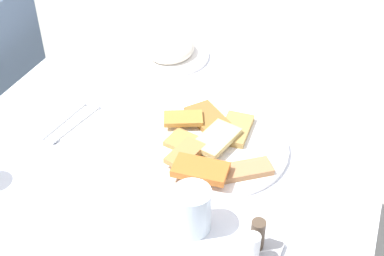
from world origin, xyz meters
The scene contains 8 objects.
dining_table centered at (0.00, 0.00, 0.69)m, with size 1.01×0.95×0.77m.
pide_platter centered at (-0.03, -0.11, 0.79)m, with size 0.32×0.32×0.05m.
salad_plate_greens centered at (0.31, 0.15, 0.79)m, with size 0.22×0.22×0.06m.
drinking_glass centered at (-0.26, -0.14, 0.82)m, with size 0.07×0.07×0.10m, color silver.
paper_napkin centered at (-0.07, 0.25, 0.77)m, with size 0.13×0.13×0.00m, color white.
fork centered at (-0.07, 0.23, 0.78)m, with size 0.17×0.02×0.01m, color silver.
spoon centered at (-0.07, 0.27, 0.78)m, with size 0.16×0.02×0.01m, color silver.
condiment_caddy centered at (-0.28, -0.27, 0.80)m, with size 0.09×0.09×0.08m.
Camera 1 is at (-0.87, -0.39, 1.54)m, focal length 48.44 mm.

